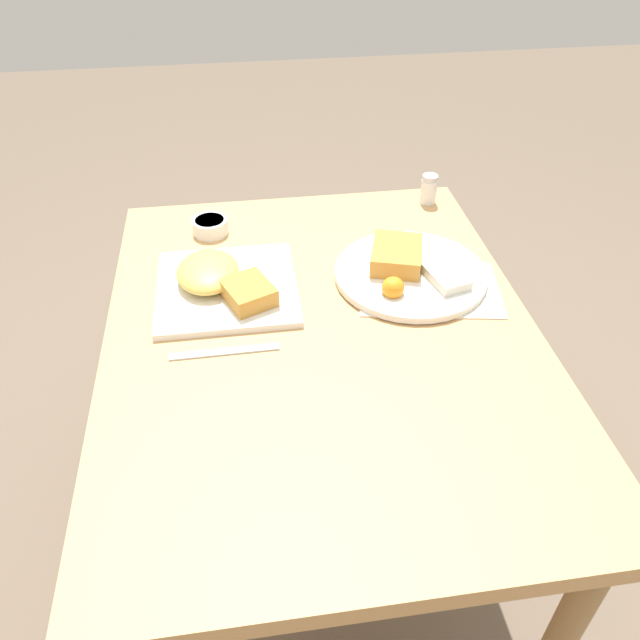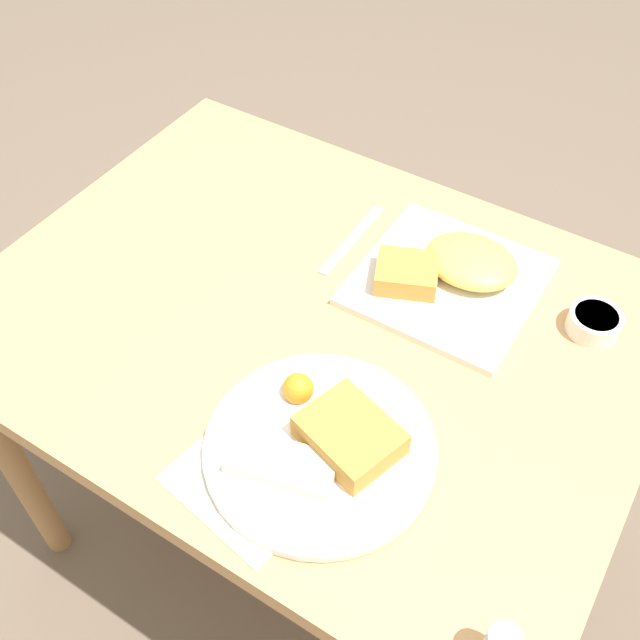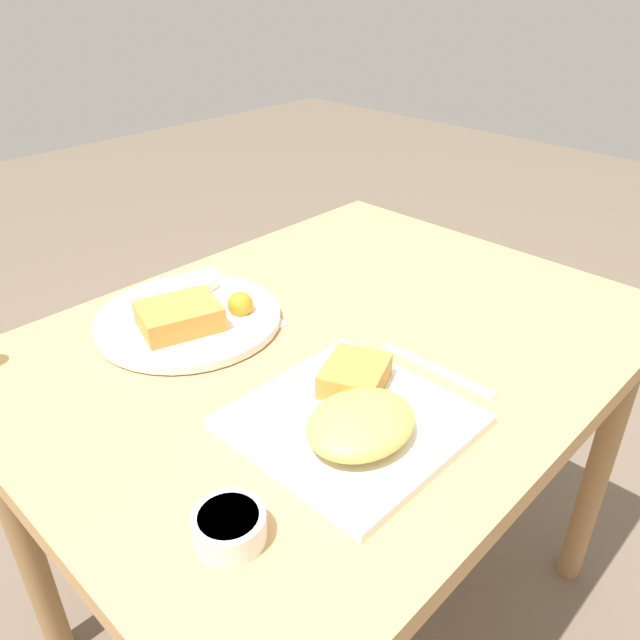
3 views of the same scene
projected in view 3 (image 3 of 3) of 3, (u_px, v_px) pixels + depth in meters
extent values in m
plane|color=brown|center=(330.00, 607.00, 1.38)|extent=(8.00, 8.00, 0.00)
cube|color=tan|center=(333.00, 345.00, 1.03)|extent=(1.03, 0.79, 0.04)
cylinder|color=#9F7649|center=(600.00, 464.00, 1.29)|extent=(0.05, 0.05, 0.67)
cylinder|color=#9F7649|center=(24.00, 538.00, 1.13)|extent=(0.05, 0.05, 0.67)
cylinder|color=#9F7649|center=(356.00, 342.00, 1.69)|extent=(0.05, 0.05, 0.67)
cube|color=beige|center=(201.00, 308.00, 1.10)|extent=(0.23, 0.31, 0.00)
cube|color=white|center=(350.00, 421.00, 0.82)|extent=(0.27, 0.27, 0.01)
ellipsoid|color=#E5BC51|center=(361.00, 423.00, 0.77)|extent=(0.15, 0.12, 0.04)
cube|color=#C68938|center=(355.00, 376.00, 0.87)|extent=(0.12, 0.11, 0.04)
cylinder|color=white|center=(188.00, 319.00, 1.05)|extent=(0.31, 0.31, 0.01)
cube|color=#C68938|center=(179.00, 316.00, 1.00)|extent=(0.15, 0.13, 0.04)
cube|color=beige|center=(180.00, 294.00, 1.09)|extent=(0.15, 0.09, 0.02)
sphere|color=orange|center=(240.00, 304.00, 1.05)|extent=(0.04, 0.04, 0.04)
cylinder|color=white|center=(229.00, 527.00, 0.66)|extent=(0.08, 0.08, 0.03)
cylinder|color=#D1B775|center=(228.00, 517.00, 0.65)|extent=(0.07, 0.07, 0.00)
cube|color=silver|center=(437.00, 370.00, 0.93)|extent=(0.02, 0.19, 0.00)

